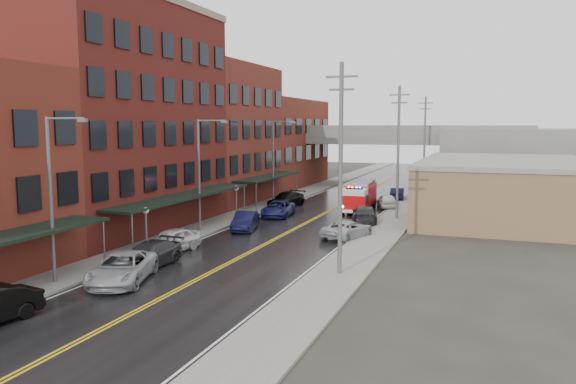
% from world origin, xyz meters
% --- Properties ---
extents(ground, '(220.00, 220.00, 0.00)m').
position_xyz_m(ground, '(0.00, 0.00, 0.00)').
color(ground, '#2D2B26').
rests_on(ground, ground).
extents(road, '(11.00, 160.00, 0.02)m').
position_xyz_m(road, '(0.00, 30.00, 0.01)').
color(road, black).
rests_on(road, ground).
extents(sidewalk_left, '(3.00, 160.00, 0.15)m').
position_xyz_m(sidewalk_left, '(-7.30, 30.00, 0.07)').
color(sidewalk_left, slate).
rests_on(sidewalk_left, ground).
extents(sidewalk_right, '(3.00, 160.00, 0.15)m').
position_xyz_m(sidewalk_right, '(7.30, 30.00, 0.07)').
color(sidewalk_right, slate).
rests_on(sidewalk_right, ground).
extents(curb_left, '(0.30, 160.00, 0.15)m').
position_xyz_m(curb_left, '(-5.65, 30.00, 0.07)').
color(curb_left, gray).
rests_on(curb_left, ground).
extents(curb_right, '(0.30, 160.00, 0.15)m').
position_xyz_m(curb_right, '(5.65, 30.00, 0.07)').
color(curb_right, gray).
rests_on(curb_right, ground).
extents(brick_building_b, '(9.00, 20.00, 18.00)m').
position_xyz_m(brick_building_b, '(-13.30, 23.00, 9.00)').
color(brick_building_b, '#591D17').
rests_on(brick_building_b, ground).
extents(brick_building_c, '(9.00, 15.00, 15.00)m').
position_xyz_m(brick_building_c, '(-13.30, 40.50, 7.50)').
color(brick_building_c, maroon).
rests_on(brick_building_c, ground).
extents(brick_building_far, '(9.00, 20.00, 12.00)m').
position_xyz_m(brick_building_far, '(-13.30, 58.00, 6.00)').
color(brick_building_far, maroon).
rests_on(brick_building_far, ground).
extents(tan_building, '(14.00, 22.00, 5.00)m').
position_xyz_m(tan_building, '(16.00, 40.00, 2.50)').
color(tan_building, '#806045').
rests_on(tan_building, ground).
extents(right_far_block, '(18.00, 30.00, 8.00)m').
position_xyz_m(right_far_block, '(18.00, 70.00, 4.00)').
color(right_far_block, slate).
rests_on(right_far_block, ground).
extents(awning_1, '(2.60, 18.00, 3.09)m').
position_xyz_m(awning_1, '(-7.49, 23.00, 2.99)').
color(awning_1, black).
rests_on(awning_1, ground).
extents(awning_2, '(2.60, 13.00, 3.09)m').
position_xyz_m(awning_2, '(-7.49, 40.50, 2.99)').
color(awning_2, black).
rests_on(awning_2, ground).
extents(globe_lamp_1, '(0.44, 0.44, 3.12)m').
position_xyz_m(globe_lamp_1, '(-6.40, 16.00, 2.31)').
color(globe_lamp_1, '#59595B').
rests_on(globe_lamp_1, ground).
extents(globe_lamp_2, '(0.44, 0.44, 3.12)m').
position_xyz_m(globe_lamp_2, '(-6.40, 30.00, 2.31)').
color(globe_lamp_2, '#59595B').
rests_on(globe_lamp_2, ground).
extents(street_lamp_0, '(2.64, 0.22, 9.00)m').
position_xyz_m(street_lamp_0, '(-6.55, 8.00, 5.19)').
color(street_lamp_0, '#59595B').
rests_on(street_lamp_0, ground).
extents(street_lamp_1, '(2.64, 0.22, 9.00)m').
position_xyz_m(street_lamp_1, '(-6.55, 24.00, 5.19)').
color(street_lamp_1, '#59595B').
rests_on(street_lamp_1, ground).
extents(street_lamp_2, '(2.64, 0.22, 9.00)m').
position_xyz_m(street_lamp_2, '(-6.55, 40.00, 5.19)').
color(street_lamp_2, '#59595B').
rests_on(street_lamp_2, ground).
extents(utility_pole_0, '(1.80, 0.24, 12.00)m').
position_xyz_m(utility_pole_0, '(7.20, 15.00, 6.31)').
color(utility_pole_0, '#59595B').
rests_on(utility_pole_0, ground).
extents(utility_pole_1, '(1.80, 0.24, 12.00)m').
position_xyz_m(utility_pole_1, '(7.20, 35.00, 6.31)').
color(utility_pole_1, '#59595B').
rests_on(utility_pole_1, ground).
extents(utility_pole_2, '(1.80, 0.24, 12.00)m').
position_xyz_m(utility_pole_2, '(7.20, 55.00, 6.31)').
color(utility_pole_2, '#59595B').
rests_on(utility_pole_2, ground).
extents(overpass, '(40.00, 10.00, 7.50)m').
position_xyz_m(overpass, '(0.00, 62.00, 5.99)').
color(overpass, slate).
rests_on(overpass, ground).
extents(fire_truck, '(3.52, 8.00, 2.87)m').
position_xyz_m(fire_truck, '(2.71, 39.24, 1.56)').
color(fire_truck, '#B8080A').
rests_on(fire_truck, ground).
extents(parked_car_left_2, '(4.31, 6.32, 1.61)m').
position_xyz_m(parked_car_left_2, '(-3.60, 9.58, 0.80)').
color(parked_car_left_2, '#9FA3A7').
rests_on(parked_car_left_2, ground).
extents(parked_car_left_3, '(2.30, 5.25, 1.50)m').
position_xyz_m(parked_car_left_3, '(-4.17, 12.97, 0.75)').
color(parked_car_left_3, '#27272A').
rests_on(parked_car_left_3, ground).
extents(parked_car_left_4, '(2.64, 4.98, 1.61)m').
position_xyz_m(parked_car_left_4, '(-5.00, 16.80, 0.81)').
color(parked_car_left_4, silver).
rests_on(parked_car_left_4, ground).
extents(parked_car_left_5, '(2.61, 4.83, 1.51)m').
position_xyz_m(parked_car_left_5, '(-3.60, 25.76, 0.76)').
color(parked_car_left_5, black).
rests_on(parked_car_left_5, ground).
extents(parked_car_left_6, '(3.13, 5.54, 1.46)m').
position_xyz_m(parked_car_left_6, '(-3.60, 33.20, 0.73)').
color(parked_car_left_6, '#15194E').
rests_on(parked_car_left_6, ground).
extents(parked_car_left_7, '(3.00, 5.68, 1.57)m').
position_xyz_m(parked_car_left_7, '(-5.00, 39.20, 0.79)').
color(parked_car_left_7, black).
rests_on(parked_car_left_7, ground).
extents(parked_car_right_0, '(3.63, 5.35, 1.36)m').
position_xyz_m(parked_car_right_0, '(5.00, 25.60, 0.68)').
color(parked_car_right_0, '#AEB1B6').
rests_on(parked_car_right_0, ground).
extents(parked_car_right_1, '(3.27, 5.60, 1.52)m').
position_xyz_m(parked_car_right_1, '(4.76, 32.63, 0.76)').
color(parked_car_right_1, '#252528').
rests_on(parked_car_right_1, ground).
extents(parked_car_right_2, '(3.00, 4.67, 1.48)m').
position_xyz_m(parked_car_right_2, '(5.00, 42.23, 0.74)').
color(parked_car_right_2, silver).
rests_on(parked_car_right_2, ground).
extents(parked_car_right_3, '(1.97, 4.41, 1.40)m').
position_xyz_m(parked_car_right_3, '(5.00, 48.95, 0.70)').
color(parked_car_right_3, black).
rests_on(parked_car_right_3, ground).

